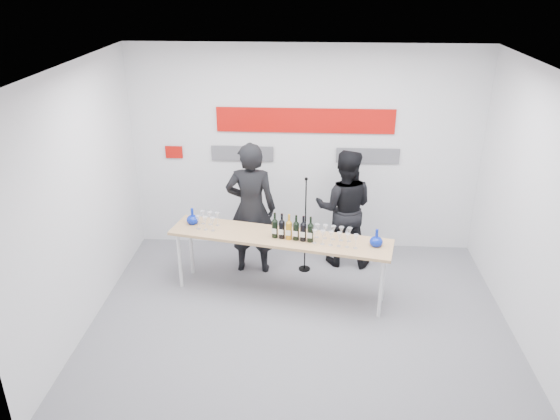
{
  "coord_description": "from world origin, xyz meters",
  "views": [
    {
      "loc": [
        0.09,
        -5.5,
        3.93
      ],
      "look_at": [
        -0.28,
        0.68,
        1.15
      ],
      "focal_mm": 35.0,
      "sensor_mm": 36.0,
      "label": 1
    }
  ],
  "objects_px": {
    "tasting_table": "(280,240)",
    "presenter_left": "(251,209)",
    "presenter_right": "(344,208)",
    "mic_stand": "(305,243)"
  },
  "relations": [
    {
      "from": "tasting_table",
      "to": "presenter_left",
      "type": "relative_size",
      "value": 1.54
    },
    {
      "from": "presenter_left",
      "to": "presenter_right",
      "type": "height_order",
      "value": "presenter_left"
    },
    {
      "from": "tasting_table",
      "to": "presenter_right",
      "type": "distance_m",
      "value": 1.23
    },
    {
      "from": "presenter_right",
      "to": "tasting_table",
      "type": "bearing_deg",
      "value": 51.68
    },
    {
      "from": "tasting_table",
      "to": "presenter_left",
      "type": "xyz_separation_m",
      "value": [
        -0.42,
        0.61,
        0.15
      ]
    },
    {
      "from": "presenter_right",
      "to": "mic_stand",
      "type": "xyz_separation_m",
      "value": [
        -0.53,
        -0.26,
        -0.42
      ]
    },
    {
      "from": "presenter_left",
      "to": "tasting_table",
      "type": "bearing_deg",
      "value": 124.74
    },
    {
      "from": "presenter_right",
      "to": "mic_stand",
      "type": "relative_size",
      "value": 1.21
    },
    {
      "from": "presenter_left",
      "to": "presenter_right",
      "type": "relative_size",
      "value": 1.1
    },
    {
      "from": "tasting_table",
      "to": "presenter_right",
      "type": "xyz_separation_m",
      "value": [
        0.85,
        0.89,
        0.07
      ]
    }
  ]
}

